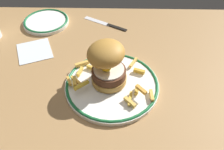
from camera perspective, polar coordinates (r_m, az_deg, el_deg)
name	(u,v)px	position (r cm, az deg, el deg)	size (l,w,h in cm)	color
ground_plane	(102,99)	(65.26, -2.47, -5.82)	(117.62, 91.11, 4.00)	#9F7748
dinner_plate	(112,85)	(64.85, 0.00, -2.35)	(25.85, 25.85, 1.60)	white
burger	(107,63)	(61.03, -1.20, 2.96)	(13.31, 12.97, 12.31)	#B78339
fries_pile	(108,76)	(65.16, -0.87, -0.13)	(23.33, 21.19, 2.63)	gold
side_plate	(46,21)	(92.75, -15.67, 12.39)	(16.61, 16.61, 1.60)	white
knife	(109,24)	(88.80, -0.85, 12.14)	(16.44, 10.11, 0.70)	black
napkin	(34,51)	(80.60, -18.27, 5.62)	(10.39, 11.00, 0.40)	silver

